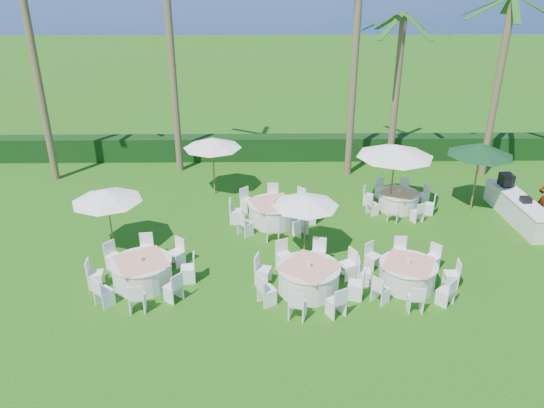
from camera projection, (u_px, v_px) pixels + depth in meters
The scene contains 19 objects.
ground at pixel (292, 290), 16.66m from camera, with size 120.00×120.00×0.00m, color #1A530E.
hedge at pixel (281, 148), 27.28m from camera, with size 34.00×1.00×1.20m, color black.
ocean at pixel (268, 7), 109.03m from camera, with size 260.00×260.00×0.00m, color #072149.
banquet_table_a at pixel (142, 272), 16.83m from camera, with size 3.37×3.37×1.01m.
banquet_table_b at pixel (309, 278), 16.51m from camera, with size 3.41×3.41×1.03m.
banquet_table_c at pixel (407, 274), 16.78m from camera, with size 3.18×3.18×0.96m.
banquet_table_e at pixel (273, 212), 20.75m from camera, with size 3.39×3.39×1.02m.
banquet_table_f at pixel (398, 200), 21.90m from camera, with size 2.82×2.82×0.89m.
umbrella_a at pixel (107, 196), 18.16m from camera, with size 2.43×2.43×2.29m.
umbrella_b at pixel (306, 200), 17.79m from camera, with size 2.27×2.27×2.31m.
umbrella_c at pixel (212, 143), 22.48m from camera, with size 2.50×2.50×2.59m.
umbrella_d at pixel (395, 151), 20.87m from camera, with size 3.07×3.07×2.84m.
umbrella_green at pixel (481, 149), 20.93m from camera, with size 2.62×2.62×2.88m.
buffet_table at pixel (517, 208), 20.97m from camera, with size 1.12×4.19×1.47m.
palm_a at pixel (36, 67), 22.84m from camera, with size 4.14×4.40×9.47m.
palm_b at pixel (171, 53), 23.72m from camera, with size 4.35×4.29×10.25m.
palm_c at pixel (356, 42), 23.04m from camera, with size 4.36×4.26×11.33m.
palm_d at pixel (397, 85), 24.77m from camera, with size 4.38×4.22×7.32m.
palm_e at pixel (498, 81), 23.62m from camera, with size 4.33×4.31×8.13m.
Camera 1 is at (-0.82, -13.93, 9.53)m, focal length 35.00 mm.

